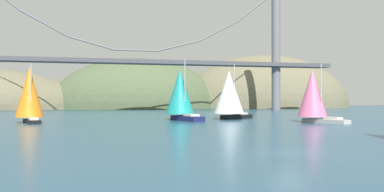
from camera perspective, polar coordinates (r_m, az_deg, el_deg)
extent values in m
plane|color=navy|center=(29.79, 13.14, -7.65)|extent=(360.00, 360.00, 0.00)
ellipsoid|color=#4C5B3D|center=(162.37, -7.63, -1.71)|extent=(67.37, 44.00, 39.72)
ellipsoid|color=#6B664C|center=(177.28, 10.33, -1.60)|extent=(75.36, 44.00, 44.84)
cylinder|color=slate|center=(135.60, 11.62, 6.21)|extent=(2.80, 2.80, 38.67)
cube|color=#47474C|center=(122.50, -7.81, 4.73)|extent=(126.23, 6.00, 1.20)
cylinder|color=slate|center=(123.70, -19.93, 9.51)|extent=(13.12, 0.50, 7.29)
cylinder|color=slate|center=(122.32, -13.86, 7.17)|extent=(13.02, 0.50, 3.91)
cylinder|color=slate|center=(122.85, -7.81, 6.33)|extent=(12.89, 0.50, 0.50)
cylinder|color=slate|center=(125.14, -1.89, 6.99)|extent=(13.02, 0.50, 3.91)
cylinder|color=slate|center=(129.23, 3.78, 9.06)|extent=(13.12, 0.50, 7.29)
cylinder|color=slate|center=(135.34, 9.10, 12.32)|extent=(13.20, 0.50, 10.66)
cube|color=#191E4C|center=(69.86, -0.68, -3.14)|extent=(4.48, 8.16, 0.84)
cube|color=beige|center=(68.62, -0.07, -2.68)|extent=(2.38, 2.90, 0.36)
cylinder|color=#B2B2B7|center=(70.48, -1.00, 1.23)|extent=(0.14, 0.14, 9.83)
cone|color=teal|center=(71.95, -1.70, 0.65)|extent=(6.23, 6.23, 7.86)
cube|color=black|center=(77.47, 6.25, -2.89)|extent=(7.57, 6.21, 0.77)
cube|color=beige|center=(78.61, 6.82, -2.44)|extent=(2.95, 2.73, 0.36)
cylinder|color=#B2B2B7|center=(76.77, 5.92, 0.93)|extent=(0.14, 0.14, 9.52)
cone|color=white|center=(75.35, 5.18, 0.54)|extent=(7.70, 7.70, 7.85)
cube|color=black|center=(67.97, -21.43, -3.31)|extent=(3.44, 6.64, 0.55)
cube|color=beige|center=(66.80, -21.26, -2.97)|extent=(1.78, 2.33, 0.36)
cylinder|color=#B2B2B7|center=(68.52, -21.52, 0.61)|extent=(0.14, 0.14, 8.75)
cone|color=orange|center=(69.92, -21.71, 0.54)|extent=(5.37, 5.37, 8.03)
cube|color=#B7B2A8|center=(66.75, 18.10, -3.34)|extent=(4.68, 7.79, 0.62)
cube|color=beige|center=(65.94, 19.07, -2.95)|extent=(2.28, 2.81, 0.36)
cylinder|color=#B2B2B7|center=(67.11, 17.56, 0.64)|extent=(0.14, 0.14, 8.67)
cone|color=pink|center=(68.10, 16.41, 0.41)|extent=(6.00, 6.00, 7.58)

